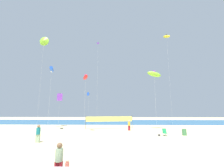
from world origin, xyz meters
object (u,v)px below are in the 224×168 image
(kite_red_inflatable, at_px, (85,77))
(kite_lime_inflatable, at_px, (154,74))
(beach_handbag, at_px, (159,135))
(volleyball_net, at_px, (109,119))
(kite_violet_box, at_px, (60,97))
(toddler_figure, at_px, (67,168))
(beachgoer_teal_shirt, at_px, (38,133))
(trash_barrel, at_px, (184,132))
(kite_lime_delta, at_px, (44,41))
(folding_beach_chair, at_px, (165,132))
(beachgoer_mustard_shirt, at_px, (129,125))
(kite_yellow_inflatable, at_px, (167,37))
(mother_figure, at_px, (59,159))
(kite_blue_tube, at_px, (52,69))
(kite_violet_diamond, at_px, (98,46))
(kite_blue_delta, at_px, (89,94))

(kite_red_inflatable, distance_m, kite_lime_inflatable, 12.26)
(beach_handbag, relative_size, kite_lime_inflatable, 0.03)
(volleyball_net, relative_size, kite_violet_box, 1.24)
(toddler_figure, xyz_separation_m, beachgoer_teal_shirt, (-5.76, 8.19, 0.49))
(kite_violet_box, bearing_deg, trash_barrel, -26.78)
(kite_lime_delta, bearing_deg, folding_beach_chair, -14.74)
(folding_beach_chair, height_order, trash_barrel, folding_beach_chair)
(toddler_figure, distance_m, kite_lime_inflatable, 23.02)
(beachgoer_mustard_shirt, xyz_separation_m, trash_barrel, (6.94, -4.84, -0.49))
(beachgoer_teal_shirt, xyz_separation_m, kite_yellow_inflatable, (19.87, 17.58, 19.43))
(beachgoer_teal_shirt, relative_size, volleyball_net, 0.21)
(kite_lime_delta, bearing_deg, kite_red_inflatable, -17.79)
(toddler_figure, relative_size, kite_lime_delta, 0.05)
(beach_handbag, bearing_deg, mother_figure, -123.23)
(kite_red_inflatable, bearing_deg, volleyball_net, 54.80)
(kite_lime_delta, bearing_deg, kite_blue_tube, -28.14)
(kite_lime_inflatable, bearing_deg, volleyball_net, 168.63)
(mother_figure, distance_m, kite_lime_delta, 26.22)
(folding_beach_chair, height_order, kite_lime_delta, kite_lime_delta)
(toddler_figure, bearing_deg, beach_handbag, 72.22)
(beach_handbag, xyz_separation_m, kite_red_inflatable, (-10.43, 2.84, 8.38))
(kite_violet_diamond, xyz_separation_m, kite_violet_box, (-7.72, -2.26, -12.53))
(beachgoer_mustard_shirt, bearing_deg, kite_blue_tube, 51.26)
(trash_barrel, bearing_deg, kite_lime_inflatable, 111.74)
(kite_lime_delta, bearing_deg, kite_blue_delta, 57.67)
(kite_red_inflatable, height_order, kite_violet_diamond, kite_violet_diamond)
(kite_blue_tube, distance_m, kite_lime_delta, 6.58)
(folding_beach_chair, height_order, beach_handbag, folding_beach_chair)
(mother_figure, relative_size, kite_lime_delta, 0.10)
(folding_beach_chair, relative_size, kite_red_inflatable, 0.10)
(kite_blue_tube, xyz_separation_m, kite_lime_inflatable, (17.96, 1.94, -0.53))
(mother_figure, xyz_separation_m, kite_violet_diamond, (-1.72, 26.29, 17.75))
(toddler_figure, height_order, kite_violet_box, kite_violet_box)
(kite_lime_delta, xyz_separation_m, kite_lime_inflatable, (20.44, 0.62, -6.47))
(kite_yellow_inflatable, distance_m, kite_lime_inflatable, 13.59)
(kite_yellow_inflatable, distance_m, kite_lime_delta, 26.82)
(beachgoer_teal_shirt, distance_m, trash_barrel, 17.88)
(toddler_figure, bearing_deg, kite_lime_delta, 135.42)
(mother_figure, distance_m, kite_violet_diamond, 31.77)
(volleyball_net, relative_size, kite_yellow_inflatable, 0.41)
(folding_beach_chair, relative_size, beach_handbag, 3.15)
(mother_figure, relative_size, kite_yellow_inflatable, 0.08)
(beach_handbag, relative_size, kite_violet_box, 0.04)
(trash_barrel, height_order, kite_violet_box, kite_violet_box)
(mother_figure, bearing_deg, folding_beach_chair, 65.21)
(kite_yellow_inflatable, distance_m, kite_blue_tube, 26.58)
(folding_beach_chair, xyz_separation_m, trash_barrel, (2.66, 0.30, -0.05))
(mother_figure, bearing_deg, kite_lime_inflatable, 73.40)
(mother_figure, distance_m, kite_yellow_inflatable, 35.39)
(toddler_figure, xyz_separation_m, kite_red_inflatable, (-2.60, 15.59, 8.02))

